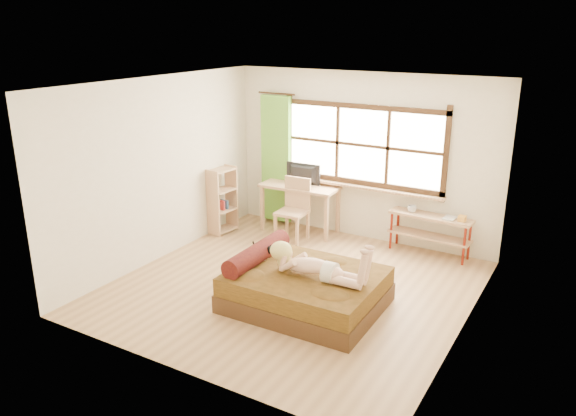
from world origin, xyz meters
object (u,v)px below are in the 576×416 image
Objects in this scene: chair at (294,206)px; pipe_shelf at (431,226)px; bed at (303,287)px; kitten at (261,251)px; desk at (300,191)px; bookshelf at (222,200)px; woman at (315,256)px.

chair is 2.18m from pipe_shelf.
chair is (-1.24, 1.97, 0.32)m from bed.
bed reaches higher than kitten.
pipe_shelf is at bearing 0.63° from desk.
bed is at bearing -27.71° from bookshelf.
bed is at bearing 165.15° from woman.
kitten is 0.21× the size of desk.
bed is at bearing -106.07° from pipe_shelf.
pipe_shelf is 3.43m from bookshelf.
woman reaches higher than kitten.
woman is (0.20, -0.05, 0.48)m from bed.
bed is 0.52m from woman.
pipe_shelf is 1.14× the size of bookshelf.
kitten is 2.32m from desk.
pipe_shelf is at bearing 55.70° from kitten.
bed is 1.44× the size of woman.
woman is at bearing -59.62° from desk.
kitten is 2.34m from bookshelf.
bed is 0.75m from kitten.
kitten is at bearing -119.81° from pipe_shelf.
woman is at bearing -10.43° from kitten.
chair reaches higher than pipe_shelf.
woman is at bearing -14.85° from bed.
woman is at bearing -101.62° from pipe_shelf.
woman is at bearing -57.02° from chair.
bookshelf is (-1.11, -0.70, -0.14)m from desk.
kitten is at bearing 169.57° from woman.
kitten is 0.25× the size of bookshelf.
woman reaches higher than pipe_shelf.
woman is 2.48m from chair.
kitten is (-0.67, 0.10, 0.32)m from bed.
desk is at bearing -173.08° from pipe_shelf.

